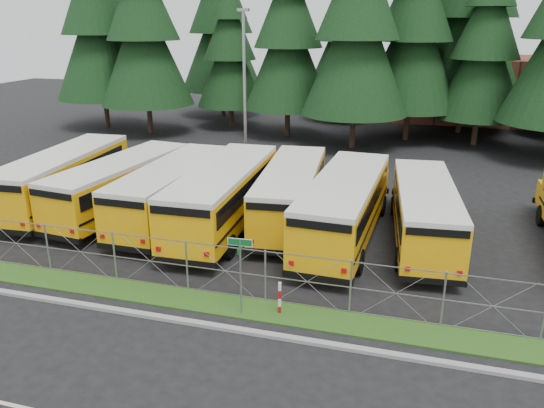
# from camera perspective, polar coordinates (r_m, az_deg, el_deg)

# --- Properties ---
(ground) EXTENTS (120.00, 120.00, 0.00)m
(ground) POSITION_cam_1_polar(r_m,az_deg,el_deg) (19.90, 2.92, -9.42)
(ground) COLOR black
(ground) RESTS_ON ground
(curb) EXTENTS (50.00, 0.25, 0.12)m
(curb) POSITION_cam_1_polar(r_m,az_deg,el_deg) (17.29, 0.51, -14.02)
(curb) COLOR gray
(curb) RESTS_ON ground
(grass_verge) EXTENTS (50.00, 1.40, 0.06)m
(grass_verge) POSITION_cam_1_polar(r_m,az_deg,el_deg) (18.45, 1.69, -11.80)
(grass_verge) COLOR #204313
(grass_verge) RESTS_ON ground
(chainlink_fence) EXTENTS (44.00, 0.10, 2.00)m
(chainlink_fence) POSITION_cam_1_polar(r_m,az_deg,el_deg) (18.57, 2.26, -8.15)
(chainlink_fence) COLOR gray
(chainlink_fence) RESTS_ON ground
(brick_building) EXTENTS (22.00, 10.00, 6.00)m
(brick_building) POSITION_cam_1_polar(r_m,az_deg,el_deg) (57.44, 18.40, 11.83)
(brick_building) COLOR brown
(brick_building) RESTS_ON ground
(bus_0) EXTENTS (3.49, 11.57, 2.99)m
(bus_0) POSITION_cam_1_polar(r_m,az_deg,el_deg) (30.22, -21.07, 2.53)
(bus_0) COLOR #F5AB07
(bus_0) RESTS_ON ground
(bus_1) EXTENTS (3.78, 11.14, 2.86)m
(bus_1) POSITION_cam_1_polar(r_m,az_deg,el_deg) (28.19, -15.41, 1.86)
(bus_1) COLOR #F5AB07
(bus_1) RESTS_ON ground
(bus_2) EXTENTS (2.71, 11.02, 2.88)m
(bus_2) POSITION_cam_1_polar(r_m,az_deg,el_deg) (26.68, -10.22, 1.30)
(bus_2) COLOR #F5AB07
(bus_2) RESTS_ON ground
(bus_3) EXTENTS (3.14, 11.78, 3.07)m
(bus_3) POSITION_cam_1_polar(r_m,az_deg,el_deg) (25.35, -4.90, 0.79)
(bus_3) COLOR #F5AB07
(bus_3) RESTS_ON ground
(bus_4) EXTENTS (3.61, 11.09, 2.86)m
(bus_4) POSITION_cam_1_polar(r_m,az_deg,el_deg) (25.99, 2.16, 1.08)
(bus_4) COLOR #F5AB07
(bus_4) RESTS_ON ground
(bus_5) EXTENTS (3.22, 11.61, 3.01)m
(bus_5) POSITION_cam_1_polar(r_m,az_deg,el_deg) (24.07, 7.94, -0.42)
(bus_5) COLOR #F5AB07
(bus_5) RESTS_ON ground
(bus_6) EXTENTS (3.48, 10.78, 2.78)m
(bus_6) POSITION_cam_1_polar(r_m,az_deg,el_deg) (24.47, 15.99, -0.97)
(bus_6) COLOR #F5AB07
(bus_6) RESTS_ON ground
(street_sign) EXTENTS (0.84, 0.55, 2.81)m
(street_sign) POSITION_cam_1_polar(r_m,az_deg,el_deg) (17.59, -3.42, -6.06)
(street_sign) COLOR gray
(street_sign) RESTS_ON ground
(striped_bollard) EXTENTS (0.11, 0.11, 1.20)m
(striped_bollard) POSITION_cam_1_polar(r_m,az_deg,el_deg) (18.25, 0.83, -10.11)
(striped_bollard) COLOR #B20C0C
(striped_bollard) RESTS_ON ground
(light_standard) EXTENTS (0.70, 0.35, 10.14)m
(light_standard) POSITION_cam_1_polar(r_m,az_deg,el_deg) (34.12, -2.97, 12.48)
(light_standard) COLOR gray
(light_standard) RESTS_ON ground
(conifer_0) EXTENTS (8.23, 8.23, 18.19)m
(conifer_0) POSITION_cam_1_polar(r_m,az_deg,el_deg) (51.46, -18.25, 17.92)
(conifer_0) COLOR black
(conifer_0) RESTS_ON ground
(conifer_1) EXTENTS (7.86, 7.86, 17.38)m
(conifer_1) POSITION_cam_1_polar(r_m,az_deg,el_deg) (47.38, -13.70, 17.77)
(conifer_1) COLOR black
(conifer_1) RESTS_ON ground
(conifer_2) EXTENTS (6.09, 6.09, 13.47)m
(conifer_2) POSITION_cam_1_polar(r_m,az_deg,el_deg) (49.16, -4.57, 15.99)
(conifer_2) COLOR black
(conifer_2) RESTS_ON ground
(conifer_3) EXTENTS (7.31, 7.31, 16.17)m
(conifer_3) POSITION_cam_1_polar(r_m,az_deg,el_deg) (45.17, 1.75, 17.46)
(conifer_3) COLOR black
(conifer_3) RESTS_ON ground
(conifer_4) EXTENTS (8.10, 8.10, 17.90)m
(conifer_4) POSITION_cam_1_polar(r_m,az_deg,el_deg) (41.20, 9.21, 18.26)
(conifer_4) COLOR black
(conifer_4) RESTS_ON ground
(conifer_5) EXTENTS (7.89, 7.89, 17.44)m
(conifer_5) POSITION_cam_1_polar(r_m,az_deg,el_deg) (44.91, 15.05, 17.65)
(conifer_5) COLOR black
(conifer_5) RESTS_ON ground
(conifer_6) EXTENTS (6.67, 6.67, 14.76)m
(conifer_6) POSITION_cam_1_polar(r_m,az_deg,el_deg) (44.68, 21.98, 15.20)
(conifer_6) COLOR black
(conifer_6) RESTS_ON ground
(conifer_10) EXTENTS (8.19, 8.19, 18.11)m
(conifer_10) POSITION_cam_1_polar(r_m,az_deg,el_deg) (55.43, -5.54, 18.74)
(conifer_10) COLOR black
(conifer_10) RESTS_ON ground
(conifer_11) EXTENTS (7.54, 7.54, 16.67)m
(conifer_11) POSITION_cam_1_polar(r_m,az_deg,el_deg) (53.20, 7.96, 17.85)
(conifer_11) COLOR black
(conifer_11) RESTS_ON ground
(conifer_12) EXTENTS (9.62, 9.62, 21.27)m
(conifer_12) POSITION_cam_1_polar(r_m,az_deg,el_deg) (49.39, 20.77, 19.42)
(conifer_12) COLOR black
(conifer_12) RESTS_ON ground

